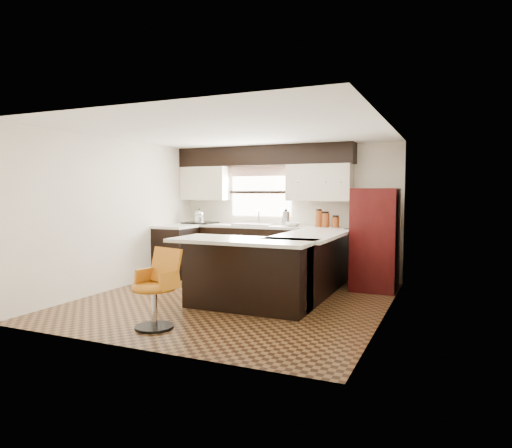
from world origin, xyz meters
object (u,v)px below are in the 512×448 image
at_px(peninsula_return, 247,275).
at_px(bar_chair, 154,289).
at_px(refrigerator, 375,239).
at_px(peninsula_long, 307,267).

distance_m(peninsula_return, bar_chair, 1.36).
bearing_deg(refrigerator, peninsula_return, -125.85).
xyz_separation_m(peninsula_return, bar_chair, (-0.61, -1.21, 0.00)).
bearing_deg(bar_chair, refrigerator, 71.14).
distance_m(peninsula_long, refrigerator, 1.28).
height_order(peninsula_long, bar_chair, bar_chair).
xyz_separation_m(peninsula_long, refrigerator, (0.83, 0.91, 0.36)).
bearing_deg(peninsula_long, peninsula_return, -118.30).
bearing_deg(peninsula_long, bar_chair, -117.40).
bearing_deg(bar_chair, peninsula_return, 76.94).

